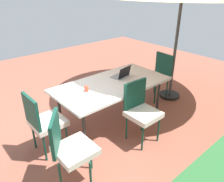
{
  "coord_description": "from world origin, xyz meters",
  "views": [
    {
      "loc": [
        2.28,
        2.64,
        2.33
      ],
      "look_at": [
        0.0,
        0.0,
        0.6
      ],
      "focal_mm": 35.44,
      "sensor_mm": 36.0,
      "label": 1
    }
  ],
  "objects_px": {
    "chair_north": "(141,109)",
    "laptop": "(122,75)",
    "dining_table": "(112,86)",
    "chair_northeast": "(70,146)",
    "cup": "(86,89)",
    "chair_east": "(44,120)",
    "chair_west": "(158,74)"
  },
  "relations": [
    {
      "from": "chair_north",
      "to": "chair_east",
      "type": "distance_m",
      "value": 1.46
    },
    {
      "from": "dining_table",
      "to": "chair_north",
      "type": "distance_m",
      "value": 0.71
    },
    {
      "from": "dining_table",
      "to": "chair_northeast",
      "type": "bearing_deg",
      "value": 29.07
    },
    {
      "from": "chair_west",
      "to": "chair_northeast",
      "type": "bearing_deg",
      "value": -69.34
    },
    {
      "from": "chair_north",
      "to": "chair_west",
      "type": "relative_size",
      "value": 1.0
    },
    {
      "from": "chair_east",
      "to": "cup",
      "type": "xyz_separation_m",
      "value": [
        -0.77,
        -0.02,
        0.25
      ]
    },
    {
      "from": "dining_table",
      "to": "chair_northeast",
      "type": "relative_size",
      "value": 2.05
    },
    {
      "from": "dining_table",
      "to": "laptop",
      "type": "relative_size",
      "value": 5.65
    },
    {
      "from": "dining_table",
      "to": "cup",
      "type": "bearing_deg",
      "value": -3.3
    },
    {
      "from": "chair_east",
      "to": "cup",
      "type": "relative_size",
      "value": 11.16
    },
    {
      "from": "chair_north",
      "to": "dining_table",
      "type": "bearing_deg",
      "value": 91.59
    },
    {
      "from": "dining_table",
      "to": "chair_west",
      "type": "height_order",
      "value": "chair_west"
    },
    {
      "from": "chair_east",
      "to": "laptop",
      "type": "height_order",
      "value": "chair_east"
    },
    {
      "from": "chair_north",
      "to": "cup",
      "type": "xyz_separation_m",
      "value": [
        0.51,
        -0.72,
        0.25
      ]
    },
    {
      "from": "dining_table",
      "to": "chair_north",
      "type": "height_order",
      "value": "chair_north"
    },
    {
      "from": "chair_north",
      "to": "cup",
      "type": "bearing_deg",
      "value": 127.24
    },
    {
      "from": "chair_north",
      "to": "cup",
      "type": "relative_size",
      "value": 11.16
    },
    {
      "from": "chair_north",
      "to": "laptop",
      "type": "relative_size",
      "value": 2.75
    },
    {
      "from": "chair_north",
      "to": "chair_east",
      "type": "bearing_deg",
      "value": 153.52
    },
    {
      "from": "chair_northeast",
      "to": "laptop",
      "type": "height_order",
      "value": "chair_northeast"
    },
    {
      "from": "laptop",
      "to": "dining_table",
      "type": "bearing_deg",
      "value": 6.62
    },
    {
      "from": "chair_west",
      "to": "cup",
      "type": "xyz_separation_m",
      "value": [
        1.86,
        0.01,
        0.25
      ]
    },
    {
      "from": "dining_table",
      "to": "chair_west",
      "type": "distance_m",
      "value": 1.36
    },
    {
      "from": "laptop",
      "to": "cup",
      "type": "relative_size",
      "value": 4.06
    },
    {
      "from": "chair_west",
      "to": "chair_east",
      "type": "relative_size",
      "value": 1.0
    },
    {
      "from": "cup",
      "to": "chair_north",
      "type": "bearing_deg",
      "value": 124.95
    },
    {
      "from": "chair_north",
      "to": "chair_northeast",
      "type": "distance_m",
      "value": 1.29
    },
    {
      "from": "chair_west",
      "to": "chair_north",
      "type": "bearing_deg",
      "value": -56.93
    },
    {
      "from": "laptop",
      "to": "cup",
      "type": "bearing_deg",
      "value": -5.33
    },
    {
      "from": "dining_table",
      "to": "laptop",
      "type": "distance_m",
      "value": 0.34
    },
    {
      "from": "dining_table",
      "to": "laptop",
      "type": "height_order",
      "value": "laptop"
    },
    {
      "from": "chair_north",
      "to": "chair_west",
      "type": "bearing_deg",
      "value": 30.83
    }
  ]
}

